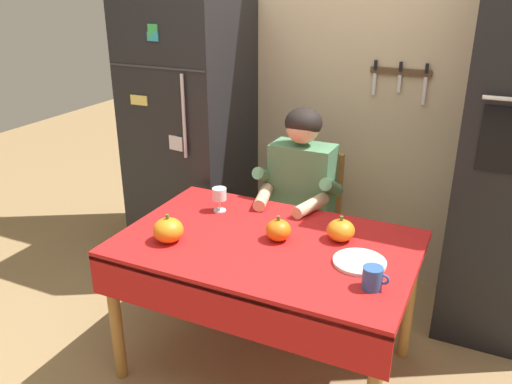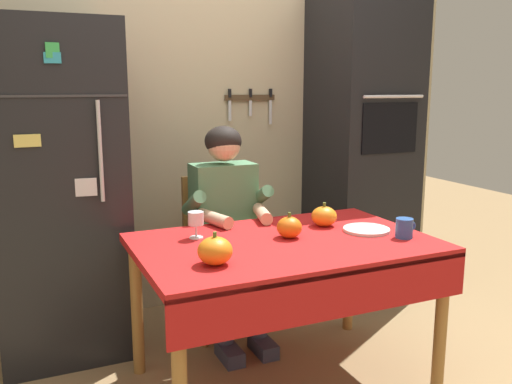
{
  "view_description": "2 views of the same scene",
  "coord_description": "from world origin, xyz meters",
  "px_view_note": "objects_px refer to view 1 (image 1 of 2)",
  "views": [
    {
      "loc": [
        0.91,
        -1.95,
        1.92
      ],
      "look_at": [
        -0.13,
        0.25,
        0.92
      ],
      "focal_mm": 36.99,
      "sensor_mm": 36.0,
      "label": 1
    },
    {
      "loc": [
        -1.14,
        -2.14,
        1.47
      ],
      "look_at": [
        -0.08,
        0.26,
        0.95
      ],
      "focal_mm": 38.22,
      "sensor_mm": 36.0,
      "label": 2
    }
  ],
  "objects_px": {
    "wine_glass": "(219,195)",
    "dining_table": "(265,258)",
    "refrigerator": "(191,138)",
    "serving_tray": "(360,262)",
    "chair_behind_person": "(307,219)",
    "coffee_mug": "(373,278)",
    "seated_person": "(297,197)",
    "pumpkin_large": "(278,230)",
    "pumpkin_medium": "(341,230)",
    "pumpkin_small": "(168,230)"
  },
  "relations": [
    {
      "from": "seated_person",
      "to": "pumpkin_large",
      "type": "relative_size",
      "value": 9.89
    },
    {
      "from": "pumpkin_large",
      "to": "refrigerator",
      "type": "bearing_deg",
      "value": 140.28
    },
    {
      "from": "refrigerator",
      "to": "chair_behind_person",
      "type": "distance_m",
      "value": 0.97
    },
    {
      "from": "chair_behind_person",
      "to": "serving_tray",
      "type": "distance_m",
      "value": 0.98
    },
    {
      "from": "coffee_mug",
      "to": "pumpkin_small",
      "type": "xyz_separation_m",
      "value": [
        -0.98,
        -0.01,
        0.01
      ]
    },
    {
      "from": "coffee_mug",
      "to": "pumpkin_medium",
      "type": "height_order",
      "value": "pumpkin_medium"
    },
    {
      "from": "dining_table",
      "to": "wine_glass",
      "type": "bearing_deg",
      "value": 148.01
    },
    {
      "from": "refrigerator",
      "to": "serving_tray",
      "type": "xyz_separation_m",
      "value": [
        1.41,
        -0.88,
        -0.15
      ]
    },
    {
      "from": "seated_person",
      "to": "wine_glass",
      "type": "relative_size",
      "value": 9.48
    },
    {
      "from": "refrigerator",
      "to": "dining_table",
      "type": "height_order",
      "value": "refrigerator"
    },
    {
      "from": "wine_glass",
      "to": "dining_table",
      "type": "bearing_deg",
      "value": -31.99
    },
    {
      "from": "coffee_mug",
      "to": "serving_tray",
      "type": "height_order",
      "value": "coffee_mug"
    },
    {
      "from": "refrigerator",
      "to": "wine_glass",
      "type": "bearing_deg",
      "value": -48.41
    },
    {
      "from": "pumpkin_medium",
      "to": "pumpkin_small",
      "type": "relative_size",
      "value": 0.92
    },
    {
      "from": "refrigerator",
      "to": "chair_behind_person",
      "type": "bearing_deg",
      "value": -5.86
    },
    {
      "from": "wine_glass",
      "to": "pumpkin_large",
      "type": "xyz_separation_m",
      "value": [
        0.42,
        -0.18,
        -0.04
      ]
    },
    {
      "from": "serving_tray",
      "to": "refrigerator",
      "type": "bearing_deg",
      "value": 147.96
    },
    {
      "from": "refrigerator",
      "to": "wine_glass",
      "type": "relative_size",
      "value": 13.71
    },
    {
      "from": "chair_behind_person",
      "to": "pumpkin_medium",
      "type": "relative_size",
      "value": 6.94
    },
    {
      "from": "seated_person",
      "to": "pumpkin_small",
      "type": "relative_size",
      "value": 8.53
    },
    {
      "from": "pumpkin_small",
      "to": "seated_person",
      "type": "bearing_deg",
      "value": 65.59
    },
    {
      "from": "pumpkin_large",
      "to": "serving_tray",
      "type": "distance_m",
      "value": 0.42
    },
    {
      "from": "dining_table",
      "to": "pumpkin_small",
      "type": "distance_m",
      "value": 0.48
    },
    {
      "from": "wine_glass",
      "to": "seated_person",
      "type": "bearing_deg",
      "value": 50.53
    },
    {
      "from": "dining_table",
      "to": "coffee_mug",
      "type": "distance_m",
      "value": 0.6
    },
    {
      "from": "chair_behind_person",
      "to": "wine_glass",
      "type": "height_order",
      "value": "chair_behind_person"
    },
    {
      "from": "dining_table",
      "to": "chair_behind_person",
      "type": "height_order",
      "value": "chair_behind_person"
    },
    {
      "from": "dining_table",
      "to": "serving_tray",
      "type": "relative_size",
      "value": 5.94
    },
    {
      "from": "seated_person",
      "to": "wine_glass",
      "type": "bearing_deg",
      "value": -129.47
    },
    {
      "from": "dining_table",
      "to": "seated_person",
      "type": "distance_m",
      "value": 0.61
    },
    {
      "from": "seated_person",
      "to": "pumpkin_small",
      "type": "xyz_separation_m",
      "value": [
        -0.36,
        -0.78,
        0.06
      ]
    },
    {
      "from": "refrigerator",
      "to": "serving_tray",
      "type": "height_order",
      "value": "refrigerator"
    },
    {
      "from": "coffee_mug",
      "to": "wine_glass",
      "type": "relative_size",
      "value": 0.85
    },
    {
      "from": "refrigerator",
      "to": "serving_tray",
      "type": "distance_m",
      "value": 1.67
    },
    {
      "from": "refrigerator",
      "to": "pumpkin_small",
      "type": "relative_size",
      "value": 12.33
    },
    {
      "from": "dining_table",
      "to": "serving_tray",
      "type": "bearing_deg",
      "value": 0.32
    },
    {
      "from": "refrigerator",
      "to": "pumpkin_medium",
      "type": "distance_m",
      "value": 1.45
    },
    {
      "from": "dining_table",
      "to": "pumpkin_large",
      "type": "xyz_separation_m",
      "value": [
        0.04,
        0.06,
        0.14
      ]
    },
    {
      "from": "refrigerator",
      "to": "coffee_mug",
      "type": "relative_size",
      "value": 16.2
    },
    {
      "from": "pumpkin_large",
      "to": "wine_glass",
      "type": "bearing_deg",
      "value": 157.15
    },
    {
      "from": "wine_glass",
      "to": "pumpkin_small",
      "type": "xyz_separation_m",
      "value": [
        -0.05,
        -0.41,
        -0.03
      ]
    },
    {
      "from": "pumpkin_medium",
      "to": "dining_table",
      "type": "bearing_deg",
      "value": -149.87
    },
    {
      "from": "pumpkin_large",
      "to": "serving_tray",
      "type": "bearing_deg",
      "value": -7.53
    },
    {
      "from": "dining_table",
      "to": "wine_glass",
      "type": "xyz_separation_m",
      "value": [
        -0.37,
        0.23,
        0.18
      ]
    },
    {
      "from": "dining_table",
      "to": "pumpkin_large",
      "type": "distance_m",
      "value": 0.15
    },
    {
      "from": "dining_table",
      "to": "wine_glass",
      "type": "height_order",
      "value": "wine_glass"
    },
    {
      "from": "wine_glass",
      "to": "refrigerator",
      "type": "bearing_deg",
      "value": 131.59
    },
    {
      "from": "refrigerator",
      "to": "pumpkin_large",
      "type": "height_order",
      "value": "refrigerator"
    },
    {
      "from": "chair_behind_person",
      "to": "serving_tray",
      "type": "relative_size",
      "value": 3.95
    },
    {
      "from": "serving_tray",
      "to": "wine_glass",
      "type": "bearing_deg",
      "value": 164.49
    }
  ]
}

